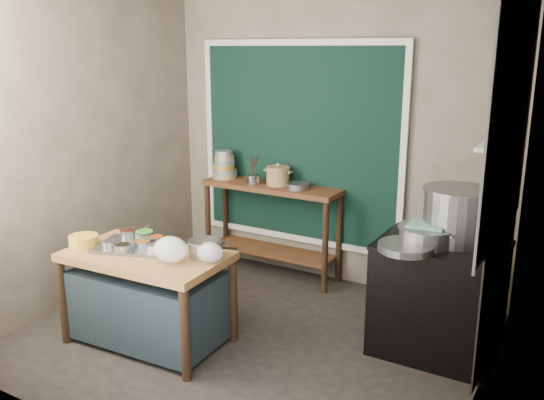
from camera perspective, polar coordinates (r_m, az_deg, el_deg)
The scene contains 30 objects.
floor at distance 4.81m, azimuth -2.23°, elevation -13.53°, with size 3.50×3.00×0.02m, color #2B2621.
back_wall at distance 5.63m, azimuth 5.98°, elevation 5.79°, with size 3.50×0.02×2.80m, color gray.
left_wall at distance 5.47m, azimuth -18.15°, elevation 4.87°, with size 0.02×3.00×2.80m, color gray.
right_wall at distance 3.70m, azimuth 21.12°, elevation 0.14°, with size 0.02×3.00×2.80m, color gray.
curtain_panel at distance 5.76m, azimuth 2.62°, elevation 5.55°, with size 2.10×0.02×1.90m, color black.
curtain_frame at distance 5.75m, azimuth 2.58°, elevation 5.54°, with size 2.22×0.03×2.02m, color beige, non-canonical shape.
tile_panel at distance 4.17m, azimuth 22.68°, elevation 7.84°, with size 0.02×1.70×1.70m, color #B2B2AA.
soot_patch at distance 4.53m, azimuth 21.49°, elevation -6.63°, with size 0.01×1.30×1.30m, color black.
wall_shelf at distance 4.51m, azimuth 21.61°, elevation 5.17°, with size 0.22×0.70×0.03m, color beige.
prep_table at distance 4.69m, azimuth -12.15°, elevation -9.46°, with size 1.25×0.72×0.75m, color #9B6938.
back_counter at distance 5.90m, azimuth -0.06°, elevation -2.96°, with size 1.45×0.40×0.95m, color #522917.
stove_block at distance 4.60m, azimuth 16.11°, elevation -9.50°, with size 0.90×0.68×0.85m, color black.
stove_top at distance 4.45m, azimuth 16.52°, elevation -4.31°, with size 0.92×0.69×0.03m, color black.
condiment_tray at distance 4.68m, azimuth -13.27°, elevation -4.44°, with size 0.60×0.43×0.03m, color gray.
condiment_bowls at distance 4.68m, azimuth -12.90°, elevation -3.90°, with size 0.54×0.45×0.06m.
yellow_basin at distance 4.82m, azimuth -18.16°, elevation -3.85°, with size 0.23×0.23×0.09m, color gold.
saucepan at distance 4.36m, azimuth -6.72°, elevation -4.82°, with size 0.25×0.25×0.14m, color gray, non-canonical shape.
plastic_bag_a at distance 4.29m, azimuth -10.03°, elevation -4.86°, with size 0.26×0.22×0.19m, color white.
plastic_bag_b at distance 4.26m, azimuth -6.16°, elevation -5.19°, with size 0.20×0.17×0.15m, color white.
bowl_stack at distance 6.07m, azimuth -4.75°, elevation 3.37°, with size 0.26×0.26×0.29m.
utensil_cup at distance 5.82m, azimuth -1.83°, elevation 2.07°, with size 0.15×0.15×0.09m, color gray.
ceramic_crock at distance 5.74m, azimuth 0.60°, elevation 2.32°, with size 0.25×0.25×0.17m, color olive, non-canonical shape.
wide_bowl at distance 5.60m, azimuth 2.59°, elevation 1.40°, with size 0.23×0.23×0.06m, color gray.
stock_pot at distance 4.45m, azimuth 17.86°, elevation -1.44°, with size 0.52×0.52×0.41m, color gray, non-canonical shape.
pot_lid at distance 4.29m, azimuth 20.56°, elevation -2.04°, with size 0.45×0.45×0.02m, color gray.
steamer at distance 4.36m, azimuth 15.02°, elevation -3.41°, with size 0.42×0.42×0.14m, color gray, non-canonical shape.
green_cloth at distance 4.34m, azimuth 15.09°, elevation -2.42°, with size 0.26×0.20×0.02m, color #6BAE9F.
shallow_pan at distance 4.21m, azimuth 13.13°, elevation -4.58°, with size 0.40×0.40×0.05m, color gray.
shelf_bowl_stack at distance 4.46m, azimuth 21.62°, elevation 6.05°, with size 0.16×0.16×0.13m.
shelf_bowl_green at distance 4.75m, azimuth 22.16°, elevation 6.03°, with size 0.13×0.13×0.05m, color gray.
Camera 1 is at (2.31, -3.56, 2.27)m, focal length 38.00 mm.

